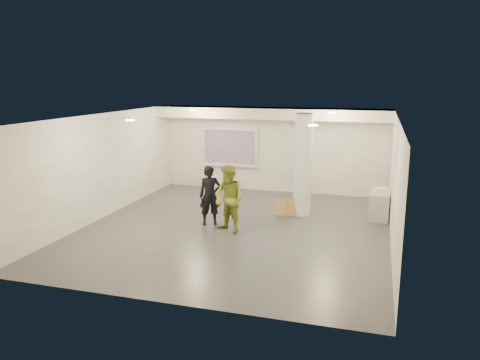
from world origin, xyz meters
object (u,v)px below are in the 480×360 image
(credenza, at_px, (380,204))
(woman, at_px, (210,196))
(projection_screen, at_px, (229,147))
(column, at_px, (303,165))
(man, at_px, (229,199))

(credenza, xyz_separation_m, woman, (-4.50, -2.09, 0.44))
(projection_screen, xyz_separation_m, woman, (0.82, -4.33, -0.71))
(projection_screen, distance_m, credenza, 5.89)
(column, relative_size, projection_screen, 1.43)
(man, bearing_deg, credenza, 60.76)
(column, xyz_separation_m, projection_screen, (-3.10, 2.65, 0.03))
(credenza, height_order, woman, woman)
(projection_screen, bearing_deg, credenza, -22.90)
(projection_screen, height_order, woman, projection_screen)
(projection_screen, height_order, credenza, projection_screen)
(column, height_order, man, column)
(projection_screen, bearing_deg, woman, -79.23)
(column, xyz_separation_m, woman, (-2.28, -1.68, -0.68))
(projection_screen, relative_size, man, 1.18)
(credenza, height_order, man, man)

